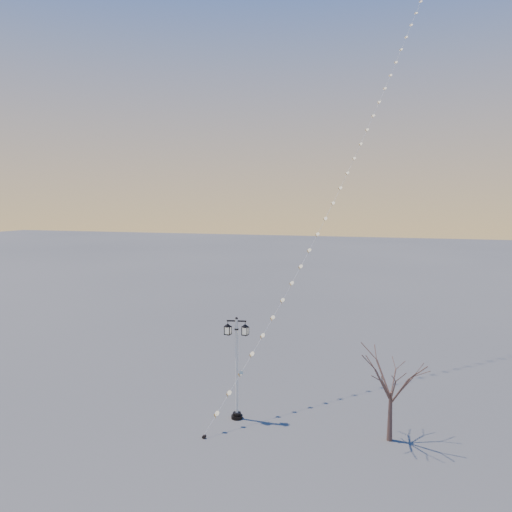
% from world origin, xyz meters
% --- Properties ---
extents(ground, '(300.00, 300.00, 0.00)m').
position_xyz_m(ground, '(0.00, 0.00, 0.00)').
color(ground, '#525353').
rests_on(ground, ground).
extents(street_lamp, '(1.43, 0.68, 5.71)m').
position_xyz_m(street_lamp, '(-0.55, 1.86, 3.16)').
color(street_lamp, black).
rests_on(street_lamp, ground).
extents(bare_tree, '(2.73, 2.73, 4.54)m').
position_xyz_m(bare_tree, '(7.62, 1.76, 3.15)').
color(bare_tree, brown).
rests_on(bare_tree, ground).
extents(kite_train, '(11.70, 29.53, 34.44)m').
position_xyz_m(kite_train, '(4.22, 13.60, 17.10)').
color(kite_train, black).
rests_on(kite_train, ground).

